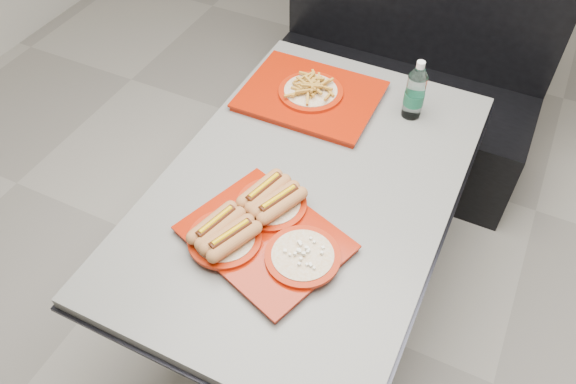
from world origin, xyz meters
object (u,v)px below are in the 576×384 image
at_px(tray_far, 311,93).
at_px(diner_table, 307,216).
at_px(water_bottle, 415,93).
at_px(booth_bench, 399,84).
at_px(tray_near, 261,230).

bearing_deg(tray_far, diner_table, -66.76).
height_order(tray_far, water_bottle, water_bottle).
bearing_deg(water_bottle, booth_bench, 107.47).
distance_m(tray_near, tray_far, 0.67).
bearing_deg(diner_table, tray_near, -97.17).
bearing_deg(booth_bench, water_bottle, -72.53).
height_order(booth_bench, tray_near, booth_bench).
height_order(diner_table, tray_near, tray_near).
bearing_deg(tray_near, tray_far, 101.83).
bearing_deg(booth_bench, tray_near, -91.38).
xyz_separation_m(diner_table, tray_near, (-0.03, -0.26, 0.20)).
bearing_deg(diner_table, booth_bench, 90.00).
relative_size(booth_bench, water_bottle, 5.91).
relative_size(tray_far, water_bottle, 2.18).
distance_m(tray_near, water_bottle, 0.77).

